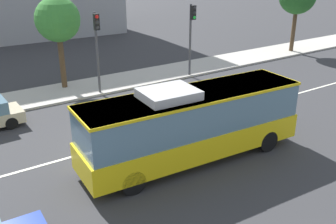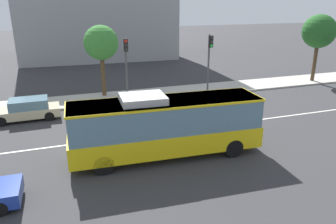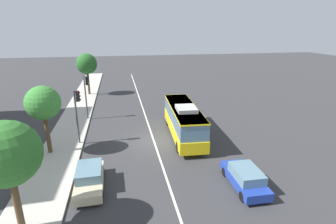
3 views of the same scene
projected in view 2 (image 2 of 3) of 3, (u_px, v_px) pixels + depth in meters
The scene contains 9 objects.
ground_plane at pixel (141, 135), 20.12m from camera, with size 160.00×160.00×0.00m, color #333335.
sidewalk_kerb at pixel (116, 97), 27.61m from camera, with size 80.00×3.56×0.14m, color #B2ADA3.
lane_centre_line at pixel (141, 135), 20.11m from camera, with size 76.00×0.16×0.01m, color silver.
transit_bus at pixel (166, 124), 16.94m from camera, with size 10.12×3.03×3.46m.
sedan_beige at pixel (27, 109), 22.59m from camera, with size 4.54×1.91×1.46m.
traffic_light_near_corner at pixel (126, 59), 25.24m from camera, with size 0.35×0.62×5.20m.
traffic_light_mid_block at pixel (210, 54), 27.34m from camera, with size 0.32×0.62×5.20m.
street_tree_kerbside_left at pixel (101, 43), 26.60m from camera, with size 2.83×2.83×6.01m.
street_tree_kerbside_centre at pixel (319, 32), 31.54m from camera, with size 3.22×3.22×6.63m.
Camera 2 is at (-4.45, -18.07, 7.96)m, focal length 34.86 mm.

